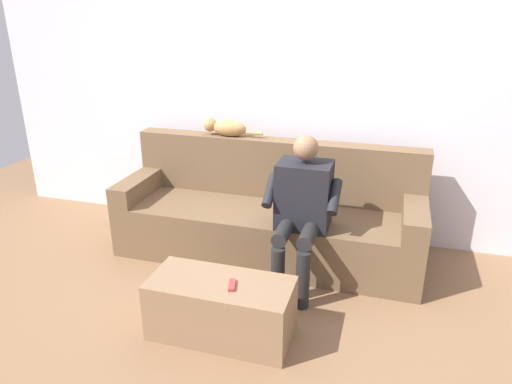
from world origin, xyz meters
TOP-DOWN VIEW (x-y plane):
  - ground_plane at (0.00, 0.60)m, footprint 8.00×8.00m
  - back_wall at (0.00, -0.69)m, footprint 5.70×0.06m
  - couch at (0.00, -0.15)m, footprint 2.51×0.79m
  - coffee_table at (0.00, 1.01)m, footprint 0.91×0.42m
  - person_solo_seated at (-0.35, 0.22)m, footprint 0.55×0.61m
  - cat_on_backrest at (0.47, -0.40)m, footprint 0.54×0.14m
  - remote_red at (-0.09, 1.03)m, footprint 0.07×0.13m

SIDE VIEW (x-z plane):
  - ground_plane at x=0.00m, z-range 0.00..0.00m
  - coffee_table at x=0.00m, z-range 0.00..0.39m
  - couch at x=0.00m, z-range -0.15..0.80m
  - remote_red at x=-0.09m, z-range 0.39..0.41m
  - person_solo_seated at x=-0.35m, z-range 0.08..1.22m
  - cat_on_backrest at x=0.47m, z-range 0.94..1.10m
  - back_wall at x=0.00m, z-range 0.00..2.63m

